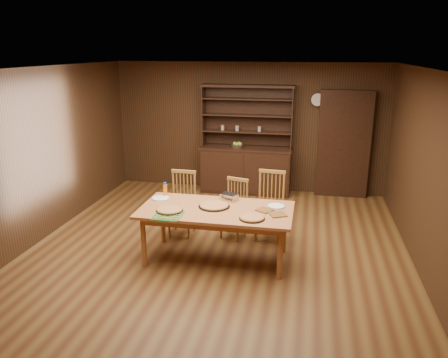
% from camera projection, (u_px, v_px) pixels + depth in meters
% --- Properties ---
extents(floor, '(6.00, 6.00, 0.00)m').
position_uv_depth(floor, '(218.00, 249.00, 6.46)').
color(floor, brown).
rests_on(floor, ground).
extents(room_shell, '(6.00, 6.00, 6.00)m').
position_uv_depth(room_shell, '(217.00, 145.00, 6.01)').
color(room_shell, white).
rests_on(room_shell, floor).
extents(china_hutch, '(1.84, 0.52, 2.17)m').
position_uv_depth(china_hutch, '(246.00, 164.00, 8.88)').
color(china_hutch, black).
rests_on(china_hutch, floor).
extents(doorway, '(1.00, 0.18, 2.10)m').
position_uv_depth(doorway, '(344.00, 144.00, 8.52)').
color(doorway, black).
rests_on(doorway, floor).
extents(wall_clock, '(0.30, 0.05, 0.30)m').
position_uv_depth(wall_clock, '(318.00, 100.00, 8.43)').
color(wall_clock, black).
rests_on(wall_clock, room_shell).
extents(dining_table, '(2.08, 1.04, 0.75)m').
position_uv_depth(dining_table, '(216.00, 214.00, 5.99)').
color(dining_table, '#C77545').
rests_on(dining_table, floor).
extents(chair_left, '(0.42, 0.40, 1.02)m').
position_uv_depth(chair_left, '(183.00, 201.00, 6.91)').
color(chair_left, '#A67639').
rests_on(chair_left, floor).
extents(chair_center, '(0.46, 0.45, 0.93)m').
position_uv_depth(chair_center, '(235.00, 206.00, 6.81)').
color(chair_center, '#A67639').
rests_on(chair_center, floor).
extents(chair_right, '(0.48, 0.46, 1.06)m').
position_uv_depth(chair_right, '(270.00, 203.00, 6.74)').
color(chair_right, '#A67639').
rests_on(chair_right, floor).
extents(pizza_left, '(0.37, 0.37, 0.04)m').
position_uv_depth(pizza_left, '(170.00, 210.00, 5.88)').
color(pizza_left, black).
rests_on(pizza_left, dining_table).
extents(pizza_right, '(0.34, 0.34, 0.04)m').
position_uv_depth(pizza_right, '(252.00, 218.00, 5.60)').
color(pizza_right, black).
rests_on(pizza_right, dining_table).
extents(pizza_center, '(0.44, 0.44, 0.04)m').
position_uv_depth(pizza_center, '(214.00, 206.00, 6.04)').
color(pizza_center, black).
rests_on(pizza_center, dining_table).
extents(cooling_rack, '(0.44, 0.44, 0.02)m').
position_uv_depth(cooling_rack, '(168.00, 215.00, 5.70)').
color(cooling_rack, '#0B993A').
rests_on(cooling_rack, dining_table).
extents(plate_left, '(0.27, 0.27, 0.02)m').
position_uv_depth(plate_left, '(161.00, 198.00, 6.36)').
color(plate_left, white).
rests_on(plate_left, dining_table).
extents(plate_right, '(0.24, 0.24, 0.02)m').
position_uv_depth(plate_right, '(276.00, 206.00, 6.04)').
color(plate_right, white).
rests_on(plate_right, dining_table).
extents(foil_dish, '(0.27, 0.24, 0.09)m').
position_uv_depth(foil_dish, '(229.00, 197.00, 6.30)').
color(foil_dish, white).
rests_on(foil_dish, dining_table).
extents(juice_bottle, '(0.06, 0.06, 0.21)m').
position_uv_depth(juice_bottle, '(165.00, 190.00, 6.45)').
color(juice_bottle, orange).
rests_on(juice_bottle, dining_table).
extents(pot_holder_a, '(0.28, 0.28, 0.02)m').
position_uv_depth(pot_holder_a, '(277.00, 214.00, 5.74)').
color(pot_holder_a, '#B11B14').
rests_on(pot_holder_a, dining_table).
extents(pot_holder_b, '(0.26, 0.26, 0.01)m').
position_uv_depth(pot_holder_b, '(265.00, 210.00, 5.90)').
color(pot_holder_b, '#B11B14').
rests_on(pot_holder_b, dining_table).
extents(fruit_bowl, '(0.25, 0.25, 0.12)m').
position_uv_depth(fruit_bowl, '(237.00, 145.00, 8.73)').
color(fruit_bowl, black).
rests_on(fruit_bowl, china_hutch).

